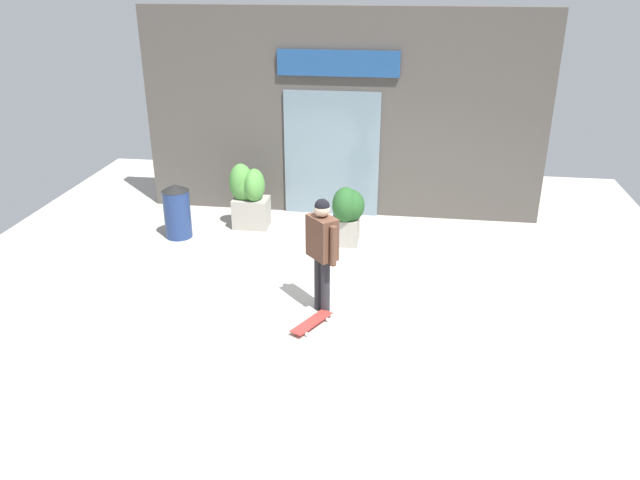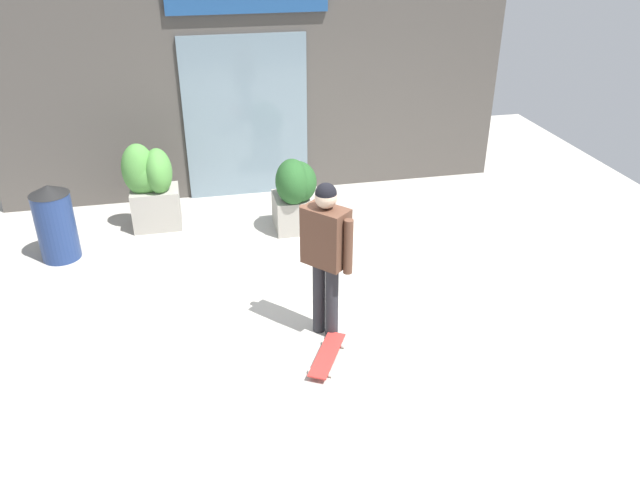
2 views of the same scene
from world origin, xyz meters
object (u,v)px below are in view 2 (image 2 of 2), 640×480
at_px(planter_box_right, 294,191).
at_px(skateboard, 327,355).
at_px(skateboarder, 326,246).
at_px(planter_box_left, 150,183).
at_px(trash_bin, 55,222).

bearing_deg(planter_box_right, skateboard, -93.70).
distance_m(skateboarder, planter_box_left, 3.42).
distance_m(planter_box_left, planter_box_right, 1.94).
bearing_deg(planter_box_left, planter_box_right, -15.14).
bearing_deg(planter_box_left, skateboarder, -58.61).
bearing_deg(skateboard, trash_bin, -104.95).
relative_size(skateboard, planter_box_left, 0.60).
bearing_deg(trash_bin, skateboard, -43.61).
distance_m(skateboard, planter_box_right, 2.89).
bearing_deg(skateboard, skateboarder, -161.43).
height_order(skateboard, trash_bin, trash_bin).
bearing_deg(skateboarder, planter_box_right, -134.69).
distance_m(skateboarder, planter_box_right, 2.44).
xyz_separation_m(planter_box_left, planter_box_right, (1.87, -0.51, -0.07)).
height_order(planter_box_right, trash_bin, planter_box_right).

